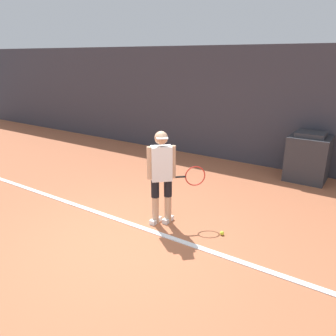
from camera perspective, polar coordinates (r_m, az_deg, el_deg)
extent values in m
plane|color=#B76642|center=(5.34, -7.25, -12.52)|extent=(24.00, 24.00, 0.00)
cube|color=#383842|center=(8.94, 13.38, 10.39)|extent=(24.00, 0.10, 3.04)
cube|color=white|center=(5.64, -4.18, -10.48)|extent=(21.60, 0.10, 0.01)
cylinder|color=tan|center=(5.72, -2.20, -7.29)|extent=(0.12, 0.12, 0.49)
cylinder|color=black|center=(5.55, -2.26, -3.62)|extent=(0.14, 0.14, 0.30)
cube|color=white|center=(5.81, -2.18, -9.12)|extent=(0.10, 0.24, 0.08)
cylinder|color=tan|center=(5.75, -0.01, -7.13)|extent=(0.12, 0.12, 0.49)
cylinder|color=black|center=(5.58, -0.01, -3.47)|extent=(0.14, 0.14, 0.30)
cube|color=white|center=(5.84, -0.01, -8.95)|extent=(0.10, 0.24, 0.08)
cube|color=white|center=(5.41, -1.16, 0.81)|extent=(0.38, 0.38, 0.59)
sphere|color=tan|center=(5.29, -1.19, 5.27)|extent=(0.22, 0.22, 0.22)
cube|color=white|center=(5.19, -1.03, 5.23)|extent=(0.21, 0.21, 0.02)
cylinder|color=tan|center=(5.38, -3.24, 0.87)|extent=(0.09, 0.09, 0.55)
cylinder|color=tan|center=(5.44, 0.89, 1.09)|extent=(0.09, 0.09, 0.55)
cylinder|color=black|center=(5.55, 1.98, -1.57)|extent=(0.18, 0.17, 0.03)
torus|color=red|center=(5.61, 4.76, -1.39)|extent=(0.28, 0.26, 0.36)
sphere|color=#D1E533|center=(5.52, 9.38, -11.12)|extent=(0.07, 0.07, 0.07)
cube|color=#333338|center=(8.24, 23.15, 1.53)|extent=(0.89, 0.78, 1.04)
cube|color=#333338|center=(8.10, 23.67, 5.39)|extent=(0.62, 0.55, 0.10)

